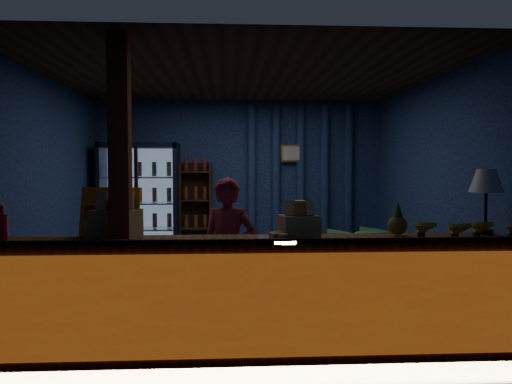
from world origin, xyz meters
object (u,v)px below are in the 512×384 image
pastry_tray (283,238)px  table_lamp (486,183)px  shopkeeper (228,254)px  green_chair (358,249)px

pastry_tray → table_lamp: table_lamp is taller
shopkeeper → green_chair: bearing=69.0°
shopkeeper → pastry_tray: (0.44, -0.71, 0.25)m
green_chair → pastry_tray: (-1.49, -3.29, 0.66)m
shopkeeper → green_chair: size_ratio=2.10×
shopkeeper → pastry_tray: size_ratio=3.53×
shopkeeper → pastry_tray: bearing=-42.4°
green_chair → table_lamp: 3.24m
table_lamp → pastry_tray: bearing=-172.1°
green_chair → pastry_tray: size_ratio=1.68×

